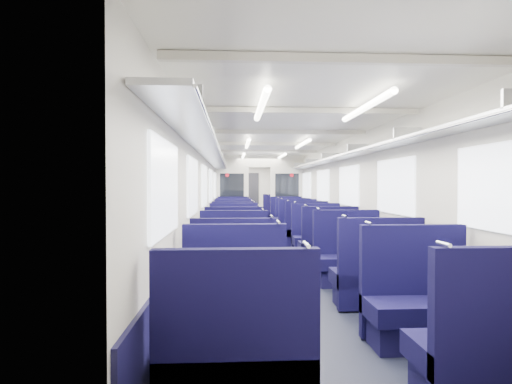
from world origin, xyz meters
The scene contains 37 objects.
floor centered at (0.00, 0.00, 0.00)m, with size 2.80×18.00×0.01m, color black.
ceiling centered at (0.00, 0.00, 2.35)m, with size 2.80×18.00×0.01m, color silver.
wall_left centered at (-1.40, 0.00, 1.18)m, with size 0.02×18.00×2.35m, color #BDB8A8.
dado_left centered at (-1.39, 0.00, 0.35)m, with size 0.03×17.90×0.70m, color black.
wall_right centered at (1.40, 0.00, 1.18)m, with size 0.02×18.00×2.35m, color #BDB8A8.
dado_right centered at (1.39, 0.00, 0.35)m, with size 0.03×17.90×0.70m, color black.
wall_far centered at (0.00, 9.00, 1.18)m, with size 2.80×0.02×2.35m, color #BDB8A8.
luggage_rack_left centered at (-1.21, 0.00, 1.97)m, with size 0.36×17.40×0.18m.
luggage_rack_right centered at (1.21, 0.00, 1.97)m, with size 0.36×17.40×0.18m.
windows centered at (0.00, -0.46, 1.42)m, with size 2.78×15.60×0.75m.
ceiling_fittings centered at (0.00, -0.26, 2.29)m, with size 2.70×16.06×0.11m.
end_door centered at (0.00, 8.94, 1.00)m, with size 0.75×0.06×2.00m, color black.
bulkhead centered at (0.00, 2.44, 1.23)m, with size 2.80×0.10×2.35m.
seat_0 centered at (-0.83, -8.28, 0.34)m, with size 0.98×0.54×1.10m.
seat_1 centered at (0.83, -8.29, 0.34)m, with size 0.98×0.54×1.10m.
seat_2 centered at (-0.83, -7.02, 0.34)m, with size 0.98×0.54×1.10m.
seat_3 centered at (0.83, -7.18, 0.34)m, with size 0.98×0.54×1.10m.
seat_4 centered at (-0.83, -6.05, 0.34)m, with size 0.98×0.54×1.10m.
seat_5 centered at (0.83, -6.07, 0.34)m, with size 0.98×0.54×1.10m.
seat_6 centered at (-0.83, -4.91, 0.34)m, with size 0.98×0.54×1.10m.
seat_7 centered at (0.83, -4.88, 0.34)m, with size 0.98×0.54×1.10m.
seat_8 centered at (-0.83, -3.66, 0.34)m, with size 0.98×0.54×1.10m.
seat_9 centered at (0.83, -3.58, 0.34)m, with size 0.98×0.54×1.10m.
seat_10 centered at (-0.83, -2.42, 0.34)m, with size 0.98×0.54×1.10m.
seat_11 centered at (0.83, -2.59, 0.34)m, with size 0.98×0.54×1.10m.
seat_12 centered at (-0.83, -1.27, 0.34)m, with size 0.98×0.54×1.10m.
seat_13 centered at (0.83, -1.27, 0.34)m, with size 0.98×0.54×1.10m.
seat_14 centered at (-0.83, -0.17, 0.34)m, with size 0.98×0.54×1.10m.
seat_15 centered at (0.83, -0.25, 0.34)m, with size 0.98×0.54×1.10m.
seat_16 centered at (-0.83, 1.00, 0.34)m, with size 0.98×0.54×1.10m.
seat_17 centered at (0.83, 0.87, 0.34)m, with size 0.98×0.54×1.10m.
seat_18 centered at (-0.83, 2.18, 0.34)m, with size 0.98×0.54×1.10m.
seat_19 centered at (0.83, 2.15, 0.34)m, with size 0.98×0.54×1.10m.
seat_20 centered at (-0.83, 4.02, 0.34)m, with size 0.98×0.54×1.10m.
seat_21 centered at (0.83, 4.19, 0.34)m, with size 0.98×0.54×1.10m.
seat_22 centered at (-0.83, 5.23, 0.34)m, with size 0.98×0.54×1.10m.
seat_23 centered at (0.83, 5.39, 0.34)m, with size 0.98×0.54×1.10m.
Camera 1 is at (-0.85, -10.86, 1.44)m, focal length 29.43 mm.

